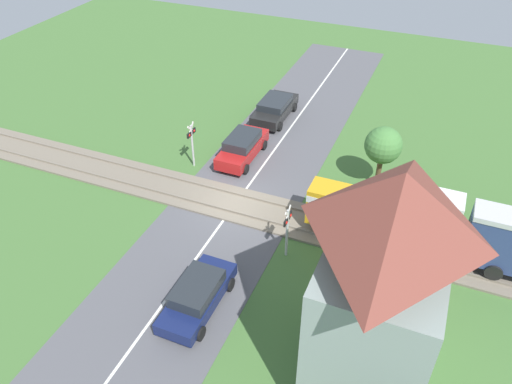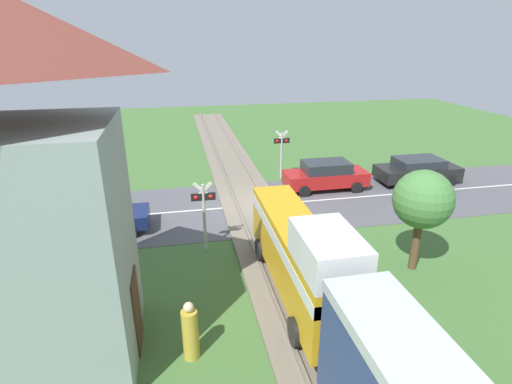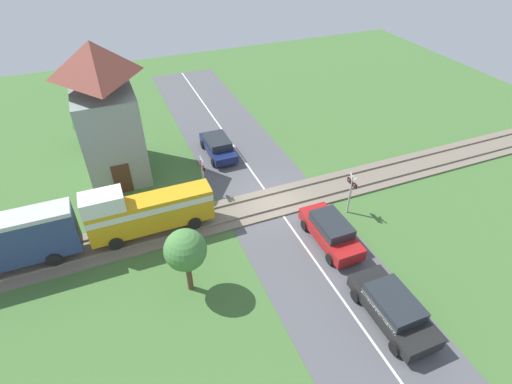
{
  "view_description": "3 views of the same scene",
  "coord_description": "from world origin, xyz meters",
  "px_view_note": "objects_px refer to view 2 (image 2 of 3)",
  "views": [
    {
      "loc": [
        18.56,
        8.91,
        16.3
      ],
      "look_at": [
        0.0,
        1.21,
        1.2
      ],
      "focal_mm": 35.0,
      "sensor_mm": 36.0,
      "label": 1
    },
    {
      "loc": [
        3.3,
        17.35,
        7.67
      ],
      "look_at": [
        0.0,
        1.21,
        1.2
      ],
      "focal_mm": 28.0,
      "sensor_mm": 36.0,
      "label": 2
    },
    {
      "loc": [
        -17.61,
        8.38,
        15.61
      ],
      "look_at": [
        0.0,
        1.21,
        1.2
      ],
      "focal_mm": 28.0,
      "sensor_mm": 36.0,
      "label": 3
    }
  ],
  "objects_px": {
    "car_behind_queue": "(418,170)",
    "crossing_signal_west_approach": "(282,147)",
    "pedestrian_by_station": "(190,333)",
    "train": "(364,354)",
    "car_near_crossing": "(326,175)",
    "car_far_side": "(96,217)",
    "crossing_signal_east_approach": "(204,207)"
  },
  "relations": [
    {
      "from": "car_near_crossing",
      "to": "crossing_signal_east_approach",
      "type": "distance_m",
      "value": 8.6
    },
    {
      "from": "car_behind_queue",
      "to": "crossing_signal_east_approach",
      "type": "bearing_deg",
      "value": 23.1
    },
    {
      "from": "car_near_crossing",
      "to": "pedestrian_by_station",
      "type": "xyz_separation_m",
      "value": [
        7.61,
        10.64,
        -0.05
      ]
    },
    {
      "from": "car_far_side",
      "to": "train",
      "type": "bearing_deg",
      "value": 123.23
    },
    {
      "from": "car_far_side",
      "to": "crossing_signal_east_approach",
      "type": "bearing_deg",
      "value": 151.76
    },
    {
      "from": "car_near_crossing",
      "to": "crossing_signal_east_approach",
      "type": "relative_size",
      "value": 1.57
    },
    {
      "from": "crossing_signal_west_approach",
      "to": "pedestrian_by_station",
      "type": "relative_size",
      "value": 1.68
    },
    {
      "from": "car_far_side",
      "to": "car_behind_queue",
      "type": "bearing_deg",
      "value": -170.08
    },
    {
      "from": "crossing_signal_west_approach",
      "to": "crossing_signal_east_approach",
      "type": "distance_m",
      "value": 9.0
    },
    {
      "from": "train",
      "to": "crossing_signal_east_approach",
      "type": "distance_m",
      "value": 8.43
    },
    {
      "from": "train",
      "to": "pedestrian_by_station",
      "type": "relative_size",
      "value": 9.15
    },
    {
      "from": "train",
      "to": "pedestrian_by_station",
      "type": "height_order",
      "value": "train"
    },
    {
      "from": "car_near_crossing",
      "to": "crossing_signal_east_approach",
      "type": "xyz_separation_m",
      "value": [
        6.79,
        5.19,
        0.99
      ]
    },
    {
      "from": "car_near_crossing",
      "to": "car_behind_queue",
      "type": "xyz_separation_m",
      "value": [
        -5.38,
        -0.0,
        -0.05
      ]
    },
    {
      "from": "train",
      "to": "car_behind_queue",
      "type": "xyz_separation_m",
      "value": [
        -9.69,
        -13.24,
        -1.11
      ]
    },
    {
      "from": "train",
      "to": "car_behind_queue",
      "type": "distance_m",
      "value": 16.45
    },
    {
      "from": "pedestrian_by_station",
      "to": "crossing_signal_west_approach",
      "type": "bearing_deg",
      "value": -114.1
    },
    {
      "from": "car_far_side",
      "to": "crossing_signal_west_approach",
      "type": "relative_size",
      "value": 1.52
    },
    {
      "from": "pedestrian_by_station",
      "to": "train",
      "type": "bearing_deg",
      "value": 141.79
    },
    {
      "from": "train",
      "to": "car_behind_queue",
      "type": "bearing_deg",
      "value": -126.18
    },
    {
      "from": "car_near_crossing",
      "to": "crossing_signal_west_approach",
      "type": "relative_size",
      "value": 1.57
    },
    {
      "from": "train",
      "to": "car_near_crossing",
      "type": "distance_m",
      "value": 13.97
    },
    {
      "from": "car_behind_queue",
      "to": "car_near_crossing",
      "type": "bearing_deg",
      "value": 0.0
    },
    {
      "from": "train",
      "to": "crossing_signal_west_approach",
      "type": "xyz_separation_m",
      "value": [
        -2.49,
        -15.56,
        -0.07
      ]
    },
    {
      "from": "car_behind_queue",
      "to": "crossing_signal_west_approach",
      "type": "distance_m",
      "value": 7.63
    },
    {
      "from": "car_far_side",
      "to": "crossing_signal_west_approach",
      "type": "xyz_separation_m",
      "value": [
        -9.28,
        -5.19,
        1.06
      ]
    },
    {
      "from": "car_near_crossing",
      "to": "crossing_signal_west_approach",
      "type": "xyz_separation_m",
      "value": [
        1.81,
        -2.31,
        0.99
      ]
    },
    {
      "from": "car_far_side",
      "to": "pedestrian_by_station",
      "type": "bearing_deg",
      "value": 114.17
    },
    {
      "from": "car_near_crossing",
      "to": "car_far_side",
      "type": "height_order",
      "value": "car_near_crossing"
    },
    {
      "from": "car_behind_queue",
      "to": "crossing_signal_west_approach",
      "type": "height_order",
      "value": "crossing_signal_west_approach"
    },
    {
      "from": "train",
      "to": "crossing_signal_west_approach",
      "type": "height_order",
      "value": "train"
    },
    {
      "from": "train",
      "to": "car_near_crossing",
      "type": "xyz_separation_m",
      "value": [
        -4.3,
        -13.24,
        -1.06
      ]
    }
  ]
}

